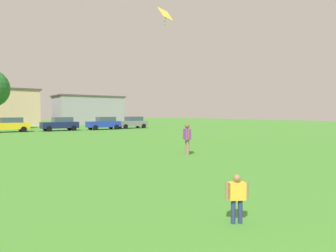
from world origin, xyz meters
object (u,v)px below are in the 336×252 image
(parked_car_yellow_1, at_px, (9,125))
(parked_car_blue_3, at_px, (104,123))
(adult_bystander, at_px, (187,136))
(kite, at_px, (165,15))
(child_kite_flyer, at_px, (237,194))
(parked_car_gray_4, at_px, (132,122))
(parked_car_navy_2, at_px, (60,124))

(parked_car_yellow_1, bearing_deg, parked_car_blue_3, 173.84)
(adult_bystander, height_order, kite, kite)
(child_kite_flyer, bearing_deg, adult_bystander, 85.61)
(child_kite_flyer, xyz_separation_m, parked_car_yellow_1, (0.10, 33.54, 0.28))
(parked_car_yellow_1, bearing_deg, adult_bystander, 101.16)
(kite, relative_size, parked_car_yellow_1, 0.28)
(child_kite_flyer, height_order, parked_car_blue_3, parked_car_blue_3)
(kite, bearing_deg, adult_bystander, -108.54)
(kite, distance_m, parked_car_gray_4, 24.62)
(adult_bystander, relative_size, parked_car_yellow_1, 0.38)
(child_kite_flyer, xyz_separation_m, adult_bystander, (5.18, 7.80, 0.38))
(adult_bystander, relative_size, parked_car_gray_4, 0.38)
(adult_bystander, xyz_separation_m, parked_car_gray_4, (10.56, 25.22, -0.10))
(child_kite_flyer, distance_m, parked_car_blue_3, 34.21)
(parked_car_navy_2, height_order, parked_car_blue_3, same)
(child_kite_flyer, xyz_separation_m, kite, (6.43, 11.52, 7.83))
(child_kite_flyer, height_order, kite, kite)
(kite, xyz_separation_m, parked_car_navy_2, (-0.79, 21.45, -7.55))
(child_kite_flyer, height_order, adult_bystander, adult_bystander)
(kite, distance_m, parked_car_navy_2, 22.75)
(adult_bystander, relative_size, parked_car_blue_3, 0.38)
(parked_car_blue_3, distance_m, parked_car_gray_4, 4.67)
(parked_car_yellow_1, distance_m, parked_car_blue_3, 11.08)
(child_kite_flyer, relative_size, parked_car_gray_4, 0.23)
(child_kite_flyer, distance_m, kite, 15.34)
(child_kite_flyer, relative_size, kite, 0.82)
(parked_car_navy_2, bearing_deg, adult_bystander, 88.97)
(kite, height_order, parked_car_blue_3, kite)
(parked_car_blue_3, bearing_deg, kite, 77.31)
(parked_car_navy_2, bearing_deg, parked_car_yellow_1, -5.90)
(child_kite_flyer, distance_m, adult_bystander, 9.38)
(parked_car_blue_3, bearing_deg, parked_car_gray_4, -171.74)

